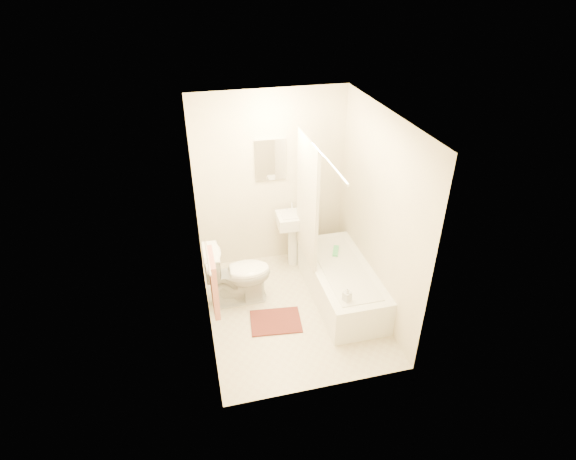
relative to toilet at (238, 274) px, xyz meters
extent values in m
plane|color=beige|center=(0.60, -0.36, -0.40)|extent=(2.40, 2.40, 0.00)
plane|color=white|center=(0.60, -0.36, 2.00)|extent=(2.40, 2.40, 0.00)
cube|color=beige|center=(0.60, 0.84, 0.80)|extent=(2.00, 0.02, 2.40)
cube|color=beige|center=(-0.40, -0.36, 0.80)|extent=(0.02, 2.40, 2.40)
cube|color=beige|center=(1.60, -0.36, 0.80)|extent=(0.02, 2.40, 2.40)
cube|color=white|center=(0.60, 0.82, 1.10)|extent=(0.40, 0.03, 0.55)
cylinder|color=silver|center=(0.90, -0.26, 1.60)|extent=(0.03, 1.70, 0.03)
cube|color=silver|center=(0.90, 0.14, 0.82)|extent=(0.04, 0.80, 1.55)
cylinder|color=silver|center=(-0.36, -0.61, 0.70)|extent=(0.02, 0.60, 0.02)
cube|color=#CC7266|center=(-0.33, -0.61, 0.38)|extent=(0.06, 0.45, 0.66)
cylinder|color=white|center=(-0.33, -0.24, 0.30)|extent=(0.11, 0.12, 0.12)
imported|color=white|center=(0.00, 0.00, 0.00)|extent=(0.81, 0.46, 0.79)
cube|color=#4B2B1C|center=(0.35, -0.52, -0.39)|extent=(0.64, 0.51, 0.02)
imported|color=silver|center=(1.09, -0.86, 0.14)|extent=(0.11, 0.11, 0.17)
cube|color=#48B967|center=(1.28, 0.08, 0.08)|extent=(0.15, 0.23, 0.04)
camera|label=1|loc=(-0.46, -4.44, 3.29)|focal=28.00mm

